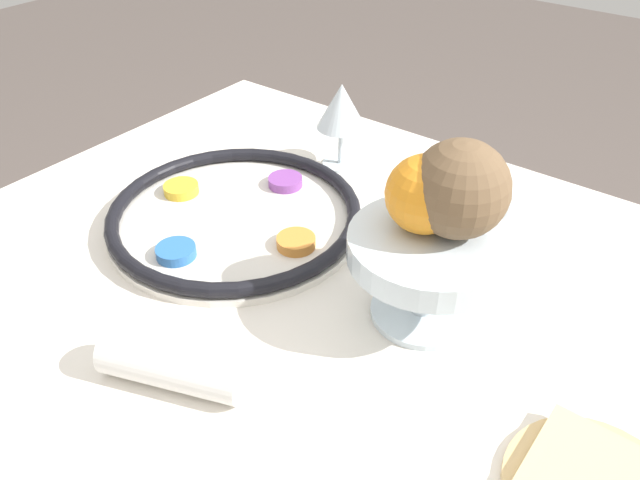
{
  "coord_description": "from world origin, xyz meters",
  "views": [
    {
      "loc": [
        0.3,
        -0.49,
        1.22
      ],
      "look_at": [
        -0.09,
        0.02,
        0.75
      ],
      "focal_mm": 35.0,
      "sensor_mm": 36.0,
      "label": 1
    }
  ],
  "objects_px": {
    "fruit_stand": "(429,257)",
    "orange_fruit": "(425,194)",
    "wine_glass": "(341,108)",
    "coconut": "(459,189)",
    "napkin_roll": "(173,365)",
    "seder_plate": "(235,215)",
    "cup_near": "(496,209)"
  },
  "relations": [
    {
      "from": "fruit_stand",
      "to": "orange_fruit",
      "type": "bearing_deg",
      "value": 154.9
    },
    {
      "from": "fruit_stand",
      "to": "orange_fruit",
      "type": "distance_m",
      "value": 0.07
    },
    {
      "from": "wine_glass",
      "to": "coconut",
      "type": "bearing_deg",
      "value": -35.03
    },
    {
      "from": "wine_glass",
      "to": "coconut",
      "type": "xyz_separation_m",
      "value": [
        0.3,
        -0.21,
        0.07
      ]
    },
    {
      "from": "orange_fruit",
      "to": "coconut",
      "type": "distance_m",
      "value": 0.04
    },
    {
      "from": "fruit_stand",
      "to": "napkin_roll",
      "type": "distance_m",
      "value": 0.3
    },
    {
      "from": "fruit_stand",
      "to": "orange_fruit",
      "type": "xyz_separation_m",
      "value": [
        -0.02,
        0.01,
        0.07
      ]
    },
    {
      "from": "napkin_roll",
      "to": "seder_plate",
      "type": "bearing_deg",
      "value": 121.12
    },
    {
      "from": "wine_glass",
      "to": "orange_fruit",
      "type": "bearing_deg",
      "value": -39.97
    },
    {
      "from": "seder_plate",
      "to": "wine_glass",
      "type": "height_order",
      "value": "wine_glass"
    },
    {
      "from": "napkin_roll",
      "to": "orange_fruit",
      "type": "bearing_deg",
      "value": 61.67
    },
    {
      "from": "coconut",
      "to": "orange_fruit",
      "type": "bearing_deg",
      "value": -152.94
    },
    {
      "from": "napkin_roll",
      "to": "coconut",
      "type": "bearing_deg",
      "value": 58.14
    },
    {
      "from": "fruit_stand",
      "to": "coconut",
      "type": "height_order",
      "value": "coconut"
    },
    {
      "from": "napkin_roll",
      "to": "fruit_stand",
      "type": "bearing_deg",
      "value": 57.97
    },
    {
      "from": "seder_plate",
      "to": "wine_glass",
      "type": "xyz_separation_m",
      "value": [
        0.02,
        0.23,
        0.08
      ]
    },
    {
      "from": "orange_fruit",
      "to": "napkin_roll",
      "type": "distance_m",
      "value": 0.32
    },
    {
      "from": "cup_near",
      "to": "coconut",
      "type": "bearing_deg",
      "value": -83.7
    },
    {
      "from": "seder_plate",
      "to": "coconut",
      "type": "xyz_separation_m",
      "value": [
        0.32,
        0.02,
        0.15
      ]
    },
    {
      "from": "orange_fruit",
      "to": "napkin_roll",
      "type": "bearing_deg",
      "value": -118.33
    },
    {
      "from": "wine_glass",
      "to": "orange_fruit",
      "type": "xyz_separation_m",
      "value": [
        0.27,
        -0.23,
        0.06
      ]
    },
    {
      "from": "seder_plate",
      "to": "wine_glass",
      "type": "relative_size",
      "value": 2.57
    },
    {
      "from": "coconut",
      "to": "wine_glass",
      "type": "bearing_deg",
      "value": 144.97
    },
    {
      "from": "seder_plate",
      "to": "orange_fruit",
      "type": "xyz_separation_m",
      "value": [
        0.29,
        0.0,
        0.14
      ]
    },
    {
      "from": "coconut",
      "to": "napkin_roll",
      "type": "relative_size",
      "value": 0.66
    },
    {
      "from": "seder_plate",
      "to": "cup_near",
      "type": "relative_size",
      "value": 4.76
    },
    {
      "from": "wine_glass",
      "to": "cup_near",
      "type": "relative_size",
      "value": 1.86
    },
    {
      "from": "fruit_stand",
      "to": "wine_glass",
      "type": "bearing_deg",
      "value": 140.77
    },
    {
      "from": "fruit_stand",
      "to": "cup_near",
      "type": "relative_size",
      "value": 2.43
    },
    {
      "from": "seder_plate",
      "to": "fruit_stand",
      "type": "bearing_deg",
      "value": -0.88
    },
    {
      "from": "fruit_stand",
      "to": "cup_near",
      "type": "distance_m",
      "value": 0.21
    },
    {
      "from": "fruit_stand",
      "to": "napkin_roll",
      "type": "xyz_separation_m",
      "value": [
        -0.15,
        -0.25,
        -0.06
      ]
    }
  ]
}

